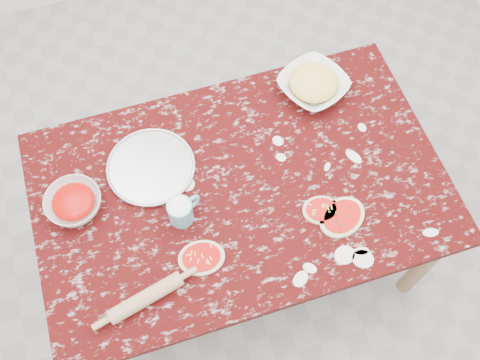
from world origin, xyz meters
name	(u,v)px	position (x,y,z in m)	size (l,w,h in m)	color
ground	(240,251)	(0.00, 0.00, 0.00)	(4.00, 4.00, 0.00)	gray
worktable	(240,195)	(0.00, 0.00, 0.67)	(1.60, 1.00, 0.75)	black
pizza_tray	(151,167)	(-0.31, 0.18, 0.76)	(0.34, 0.34, 0.01)	#B2B2B7
sauce_bowl	(74,203)	(-0.63, 0.11, 0.78)	(0.21, 0.21, 0.07)	white
cheese_bowl	(313,85)	(0.43, 0.34, 0.78)	(0.27, 0.27, 0.07)	white
flour_mug	(181,211)	(-0.25, -0.06, 0.81)	(0.13, 0.09, 0.11)	#5EB5C3
pizza_left	(202,258)	(-0.22, -0.24, 0.76)	(0.19, 0.15, 0.02)	beige
pizza_mid	(321,210)	(0.26, -0.20, 0.76)	(0.16, 0.14, 0.02)	beige
pizza_right	(342,217)	(0.33, -0.25, 0.76)	(0.23, 0.21, 0.02)	beige
rolling_pin	(146,298)	(-0.45, -0.33, 0.78)	(0.06, 0.06, 0.28)	tan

